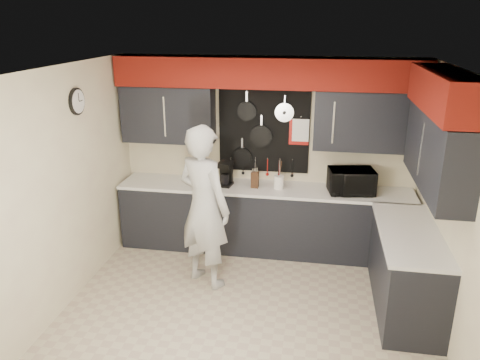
% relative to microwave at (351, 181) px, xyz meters
% --- Properties ---
extents(ground, '(4.00, 4.00, 0.00)m').
position_rel_microwave_xyz_m(ground, '(-1.12, -1.42, -1.08)').
color(ground, '#B7AC8F').
rests_on(ground, ground).
extents(back_wall_assembly, '(4.00, 0.36, 2.60)m').
position_rel_microwave_xyz_m(back_wall_assembly, '(-1.11, 0.18, 0.93)').
color(back_wall_assembly, beige).
rests_on(back_wall_assembly, ground).
extents(right_wall_assembly, '(0.36, 3.50, 2.60)m').
position_rel_microwave_xyz_m(right_wall_assembly, '(0.73, -1.15, 0.87)').
color(right_wall_assembly, beige).
rests_on(right_wall_assembly, ground).
extents(left_wall_assembly, '(0.05, 3.50, 2.60)m').
position_rel_microwave_xyz_m(left_wall_assembly, '(-3.11, -1.40, 0.26)').
color(left_wall_assembly, beige).
rests_on(left_wall_assembly, ground).
extents(base_cabinets, '(3.95, 2.20, 0.92)m').
position_rel_microwave_xyz_m(base_cabinets, '(-0.63, -0.29, -0.62)').
color(base_cabinets, black).
rests_on(base_cabinets, ground).
extents(microwave, '(0.62, 0.48, 0.31)m').
position_rel_microwave_xyz_m(microwave, '(0.00, 0.00, 0.00)').
color(microwave, black).
rests_on(microwave, base_cabinets).
extents(knife_block, '(0.10, 0.10, 0.21)m').
position_rel_microwave_xyz_m(knife_block, '(-1.24, -0.00, -0.05)').
color(knife_block, '#311F0F').
rests_on(knife_block, base_cabinets).
extents(utensil_crock, '(0.13, 0.13, 0.17)m').
position_rel_microwave_xyz_m(utensil_crock, '(-0.92, 0.01, -0.07)').
color(utensil_crock, white).
rests_on(utensil_crock, base_cabinets).
extents(coffee_maker, '(0.20, 0.24, 0.32)m').
position_rel_microwave_xyz_m(coffee_maker, '(-1.64, 0.02, 0.01)').
color(coffee_maker, black).
rests_on(coffee_maker, base_cabinets).
extents(person, '(0.85, 0.76, 1.96)m').
position_rel_microwave_xyz_m(person, '(-1.71, -0.93, -0.10)').
color(person, '#B8B7B5').
rests_on(person, ground).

